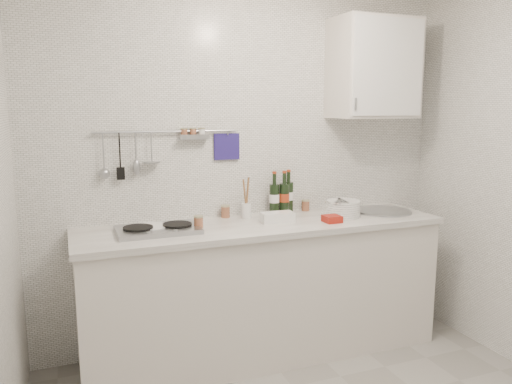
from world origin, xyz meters
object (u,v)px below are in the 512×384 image
plate_stack_hob (149,228)px  utensil_crock (246,208)px  wall_cabinet (374,69)px  wine_bottles (282,192)px  plate_stack_sink (342,209)px

plate_stack_hob → utensil_crock: bearing=11.1°
wall_cabinet → wine_bottles: size_ratio=2.26×
plate_stack_sink → wine_bottles: bearing=149.2°
plate_stack_sink → plate_stack_hob: bearing=178.5°
wall_cabinet → utensil_crock: bearing=176.7°
plate_stack_hob → plate_stack_sink: 1.34m
plate_stack_sink → utensil_crock: utensil_crock is taller
wall_cabinet → wine_bottles: wall_cabinet is taller
wine_bottles → plate_stack_sink: bearing=-30.8°
wall_cabinet → plate_stack_hob: (-1.65, -0.08, -1.01)m
wall_cabinet → plate_stack_hob: size_ratio=2.99×
wall_cabinet → plate_stack_hob: wall_cabinet is taller
plate_stack_hob → plate_stack_sink: plate_stack_sink is taller
wine_bottles → utensil_crock: bearing=-171.2°
wall_cabinet → plate_stack_sink: 1.03m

